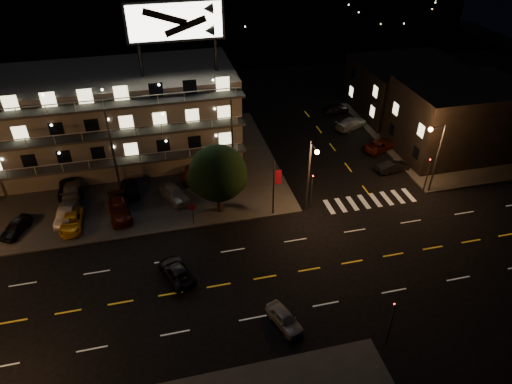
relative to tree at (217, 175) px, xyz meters
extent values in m
plane|color=black|center=(0.19, -10.02, -4.51)|extent=(140.00, 140.00, 0.00)
cube|color=#353532|center=(-13.81, 9.98, -4.44)|extent=(44.00, 24.00, 0.15)
cube|color=#353532|center=(30.19, 9.98, -4.44)|extent=(16.00, 24.00, 0.15)
cube|color=gray|center=(-9.81, 13.98, 0.49)|extent=(28.00, 12.00, 10.00)
cube|color=gray|center=(-9.81, 13.98, 5.74)|extent=(28.00, 12.00, 0.50)
cube|color=#353532|center=(-9.81, 7.08, -1.36)|extent=(28.00, 1.80, 0.25)
cube|color=#353532|center=(-9.81, 7.08, 1.84)|extent=(28.00, 1.80, 0.25)
cube|color=#353532|center=(-9.81, 7.08, 5.04)|extent=(28.00, 1.80, 0.25)
cylinder|color=black|center=(-5.81, 11.98, 7.74)|extent=(0.36, 0.36, 3.50)
cylinder|color=black|center=(2.19, 11.98, 7.74)|extent=(0.36, 0.36, 3.50)
cube|color=black|center=(-1.81, 11.98, 11.49)|extent=(10.20, 0.50, 4.20)
cube|color=white|center=(-1.81, 11.68, 11.49)|extent=(9.60, 0.06, 3.60)
cube|color=black|center=(30.19, 5.98, -0.26)|extent=(14.00, 10.00, 8.50)
cube|color=black|center=(30.19, 17.98, -1.01)|extent=(14.00, 12.00, 7.00)
cylinder|color=#2D2D30|center=(8.69, -1.72, -0.51)|extent=(0.20, 0.20, 8.00)
cylinder|color=#2D2D30|center=(8.69, -2.52, 3.29)|extent=(0.12, 1.80, 0.12)
sphere|color=orange|center=(8.69, -3.32, 3.19)|extent=(0.44, 0.44, 0.44)
cylinder|color=#2D2D30|center=(22.69, -1.72, -0.51)|extent=(0.20, 0.20, 8.00)
cylinder|color=#2D2D30|center=(21.89, -1.72, 3.29)|extent=(1.80, 0.12, 0.12)
sphere|color=orange|center=(21.09, -1.72, 3.19)|extent=(0.44, 0.44, 0.44)
cylinder|color=#2D2D30|center=(9.19, -1.52, -2.71)|extent=(0.14, 0.14, 3.60)
imported|color=black|center=(9.19, -1.52, -0.41)|extent=(0.20, 0.16, 1.00)
sphere|color=#FF0C0C|center=(9.19, -1.64, -0.51)|extent=(0.14, 0.14, 0.14)
cylinder|color=#2D2D30|center=(9.19, -18.52, -2.71)|extent=(0.14, 0.14, 3.60)
imported|color=black|center=(9.19, -18.52, -0.41)|extent=(0.20, 0.16, 1.00)
sphere|color=#FF0C0C|center=(9.19, -18.40, -0.51)|extent=(0.14, 0.14, 0.14)
cylinder|color=#2D2D30|center=(22.19, -1.52, -2.71)|extent=(0.14, 0.14, 3.60)
imported|color=black|center=(22.19, -1.52, -0.41)|extent=(0.16, 0.20, 1.00)
sphere|color=#FF0C0C|center=(22.07, -1.52, -0.51)|extent=(0.14, 0.14, 0.14)
cylinder|color=#2D2D30|center=(5.19, -1.62, -1.31)|extent=(0.16, 0.16, 6.40)
cube|color=#A40B20|center=(5.64, -1.62, -0.11)|extent=(0.60, 0.04, 1.60)
cylinder|color=#2D2D30|center=(-2.81, -1.42, -3.41)|extent=(0.08, 0.08, 2.20)
cylinder|color=#A40B20|center=(-2.81, -1.47, -2.36)|extent=(0.91, 0.04, 0.91)
cylinder|color=black|center=(0.05, -0.01, -3.07)|extent=(0.54, 0.54, 2.59)
sphere|color=black|center=(0.05, -0.01, 0.17)|extent=(5.62, 5.62, 5.62)
sphere|color=black|center=(-1.24, 0.42, -0.47)|extent=(3.46, 3.46, 3.46)
sphere|color=black|center=(1.24, -0.44, -0.26)|extent=(3.24, 3.24, 3.24)
imported|color=black|center=(-19.41, 1.17, -3.74)|extent=(2.88, 3.96, 1.25)
imported|color=#95949A|center=(-14.90, 2.12, -3.68)|extent=(2.17, 4.31, 1.36)
imported|color=gold|center=(-14.31, 0.87, -3.75)|extent=(2.07, 4.43, 1.23)
imported|color=#52170B|center=(-9.79, 1.61, -3.64)|extent=(2.64, 5.21, 1.45)
imported|color=#95949A|center=(-4.23, 3.16, -3.62)|extent=(3.33, 4.71, 1.49)
imported|color=black|center=(-14.89, 7.44, -3.60)|extent=(2.77, 5.61, 1.53)
imported|color=#95949A|center=(-14.65, 7.05, -3.60)|extent=(2.27, 5.30, 1.52)
imported|color=black|center=(-8.70, 5.45, -3.68)|extent=(2.08, 4.17, 1.37)
imported|color=#52170B|center=(-1.77, 6.79, -3.62)|extent=(2.89, 4.76, 1.48)
imported|color=black|center=(20.81, 3.00, -3.88)|extent=(3.98, 1.78, 1.27)
imported|color=#52170B|center=(21.59, 7.96, -3.87)|extent=(5.12, 3.86, 1.29)
imported|color=#95949A|center=(20.57, 14.37, -3.80)|extent=(5.27, 3.83, 1.42)
imported|color=black|center=(20.31, 19.43, -3.86)|extent=(3.95, 1.80, 1.31)
imported|color=#95949A|center=(2.40, -15.13, -3.90)|extent=(2.53, 3.86, 1.22)
imported|color=black|center=(-5.07, -8.13, -3.90)|extent=(3.34, 4.82, 1.22)
camera|label=1|loc=(-5.07, -36.86, 23.73)|focal=32.00mm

